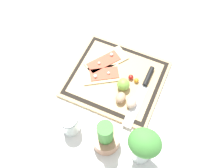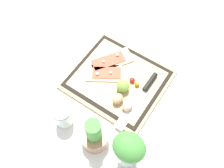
{
  "view_description": "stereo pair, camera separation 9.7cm",
  "coord_description": "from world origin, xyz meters",
  "px_view_note": "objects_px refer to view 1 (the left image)",
  "views": [
    {
      "loc": [
        -0.22,
        0.55,
        1.04
      ],
      "look_at": [
        0.0,
        0.05,
        0.04
      ],
      "focal_mm": 42.0,
      "sensor_mm": 36.0,
      "label": 1
    },
    {
      "loc": [
        -0.31,
        0.51,
        1.04
      ],
      "look_at": [
        0.0,
        0.05,
        0.04
      ],
      "focal_mm": 42.0,
      "sensor_mm": 36.0,
      "label": 2
    }
  ],
  "objects_px": {
    "knife": "(144,86)",
    "lime": "(123,84)",
    "pizza_slice_near": "(106,61)",
    "egg_pink": "(132,103)",
    "cherry_tomato_red": "(131,77)",
    "herb_pot": "(106,138)",
    "cherry_tomato_yellow": "(136,81)",
    "egg_brown": "(121,98)",
    "pizza_slice_far": "(102,74)",
    "sauce_jar": "(70,124)",
    "herb_glass": "(144,146)"
  },
  "relations": [
    {
      "from": "cherry_tomato_yellow",
      "to": "sauce_jar",
      "type": "relative_size",
      "value": 0.2
    },
    {
      "from": "knife",
      "to": "sauce_jar",
      "type": "xyz_separation_m",
      "value": [
        0.21,
        0.3,
        0.02
      ]
    },
    {
      "from": "pizza_slice_far",
      "to": "herb_glass",
      "type": "relative_size",
      "value": 0.88
    },
    {
      "from": "pizza_slice_near",
      "to": "lime",
      "type": "height_order",
      "value": "lime"
    },
    {
      "from": "lime",
      "to": "cherry_tomato_yellow",
      "type": "bearing_deg",
      "value": -129.94
    },
    {
      "from": "cherry_tomato_yellow",
      "to": "egg_pink",
      "type": "bearing_deg",
      "value": 100.75
    },
    {
      "from": "cherry_tomato_yellow",
      "to": "herb_pot",
      "type": "height_order",
      "value": "herb_pot"
    },
    {
      "from": "knife",
      "to": "cherry_tomato_red",
      "type": "relative_size",
      "value": 13.09
    },
    {
      "from": "pizza_slice_far",
      "to": "egg_brown",
      "type": "relative_size",
      "value": 3.58
    },
    {
      "from": "pizza_slice_near",
      "to": "knife",
      "type": "relative_size",
      "value": 0.68
    },
    {
      "from": "pizza_slice_far",
      "to": "cherry_tomato_red",
      "type": "bearing_deg",
      "value": -164.06
    },
    {
      "from": "egg_brown",
      "to": "egg_pink",
      "type": "bearing_deg",
      "value": 177.2
    },
    {
      "from": "cherry_tomato_yellow",
      "to": "sauce_jar",
      "type": "xyz_separation_m",
      "value": [
        0.17,
        0.31,
        0.02
      ]
    },
    {
      "from": "knife",
      "to": "herb_glass",
      "type": "relative_size",
      "value": 1.45
    },
    {
      "from": "sauce_jar",
      "to": "pizza_slice_near",
      "type": "bearing_deg",
      "value": -89.56
    },
    {
      "from": "herb_pot",
      "to": "herb_glass",
      "type": "xyz_separation_m",
      "value": [
        -0.14,
        -0.01,
        0.06
      ]
    },
    {
      "from": "cherry_tomato_red",
      "to": "herb_glass",
      "type": "bearing_deg",
      "value": 118.4
    },
    {
      "from": "pizza_slice_far",
      "to": "cherry_tomato_yellow",
      "type": "distance_m",
      "value": 0.16
    },
    {
      "from": "egg_brown",
      "to": "lime",
      "type": "distance_m",
      "value": 0.06
    },
    {
      "from": "knife",
      "to": "egg_pink",
      "type": "distance_m",
      "value": 0.11
    },
    {
      "from": "pizza_slice_near",
      "to": "egg_pink",
      "type": "height_order",
      "value": "egg_pink"
    },
    {
      "from": "knife",
      "to": "lime",
      "type": "xyz_separation_m",
      "value": [
        0.08,
        0.04,
        0.02
      ]
    },
    {
      "from": "egg_pink",
      "to": "cherry_tomato_red",
      "type": "relative_size",
      "value": 2.22
    },
    {
      "from": "sauce_jar",
      "to": "herb_glass",
      "type": "xyz_separation_m",
      "value": [
        -0.3,
        -0.01,
        0.08
      ]
    },
    {
      "from": "knife",
      "to": "herb_pot",
      "type": "xyz_separation_m",
      "value": [
        0.05,
        0.29,
        0.04
      ]
    },
    {
      "from": "pizza_slice_far",
      "to": "lime",
      "type": "xyz_separation_m",
      "value": [
        -0.11,
        0.02,
        0.02
      ]
    },
    {
      "from": "knife",
      "to": "herb_glass",
      "type": "distance_m",
      "value": 0.31
    },
    {
      "from": "egg_pink",
      "to": "knife",
      "type": "bearing_deg",
      "value": -100.89
    },
    {
      "from": "pizza_slice_near",
      "to": "sauce_jar",
      "type": "xyz_separation_m",
      "value": [
        -0.0,
        0.35,
        0.02
      ]
    },
    {
      "from": "knife",
      "to": "cherry_tomato_yellow",
      "type": "xyz_separation_m",
      "value": [
        0.04,
        -0.01,
        0.0
      ]
    },
    {
      "from": "pizza_slice_near",
      "to": "cherry_tomato_red",
      "type": "xyz_separation_m",
      "value": [
        -0.14,
        0.04,
        0.01
      ]
    },
    {
      "from": "cherry_tomato_yellow",
      "to": "herb_glass",
      "type": "bearing_deg",
      "value": 114.38
    },
    {
      "from": "herb_pot",
      "to": "sauce_jar",
      "type": "height_order",
      "value": "herb_pot"
    },
    {
      "from": "egg_pink",
      "to": "cherry_tomato_red",
      "type": "bearing_deg",
      "value": -67.21
    },
    {
      "from": "knife",
      "to": "herb_glass",
      "type": "bearing_deg",
      "value": 107.87
    },
    {
      "from": "sauce_jar",
      "to": "herb_glass",
      "type": "bearing_deg",
      "value": -177.65
    },
    {
      "from": "egg_pink",
      "to": "herb_pot",
      "type": "relative_size",
      "value": 0.29
    },
    {
      "from": "knife",
      "to": "cherry_tomato_yellow",
      "type": "height_order",
      "value": "same"
    },
    {
      "from": "pizza_slice_far",
      "to": "herb_glass",
      "type": "bearing_deg",
      "value": 137.53
    },
    {
      "from": "pizza_slice_near",
      "to": "herb_pot",
      "type": "xyz_separation_m",
      "value": [
        -0.16,
        0.35,
        0.04
      ]
    },
    {
      "from": "lime",
      "to": "sauce_jar",
      "type": "distance_m",
      "value": 0.28
    },
    {
      "from": "egg_pink",
      "to": "sauce_jar",
      "type": "bearing_deg",
      "value": 45.4
    },
    {
      "from": "cherry_tomato_red",
      "to": "cherry_tomato_yellow",
      "type": "height_order",
      "value": "cherry_tomato_red"
    },
    {
      "from": "pizza_slice_far",
      "to": "knife",
      "type": "bearing_deg",
      "value": -174.15
    },
    {
      "from": "knife",
      "to": "egg_brown",
      "type": "xyz_separation_m",
      "value": [
        0.07,
        0.1,
        0.01
      ]
    },
    {
      "from": "knife",
      "to": "egg_brown",
      "type": "height_order",
      "value": "egg_brown"
    },
    {
      "from": "sauce_jar",
      "to": "herb_glass",
      "type": "height_order",
      "value": "herb_glass"
    },
    {
      "from": "egg_pink",
      "to": "lime",
      "type": "relative_size",
      "value": 0.94
    },
    {
      "from": "pizza_slice_near",
      "to": "cherry_tomato_yellow",
      "type": "xyz_separation_m",
      "value": [
        -0.17,
        0.04,
        0.01
      ]
    },
    {
      "from": "pizza_slice_near",
      "to": "lime",
      "type": "relative_size",
      "value": 3.78
    }
  ]
}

